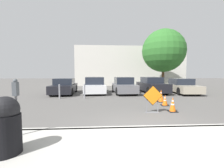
% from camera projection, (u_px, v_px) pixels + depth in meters
% --- Properties ---
extents(ground_plane, '(96.00, 96.00, 0.00)m').
position_uv_depth(ground_plane, '(116.00, 92.00, 14.68)').
color(ground_plane, '#565451').
extents(sidewalk_strip, '(23.89, 2.94, 0.14)m').
position_uv_depth(sidewalk_strip, '(164.00, 153.00, 3.26)').
color(sidewalk_strip, '#ADAAA3').
rests_on(sidewalk_strip, ground_plane).
extents(curb_lip, '(23.89, 0.20, 0.14)m').
position_uv_depth(curb_lip, '(145.00, 129.00, 4.72)').
color(curb_lip, '#ADAAA3').
rests_on(curb_lip, ground_plane).
extents(road_closed_sign, '(0.93, 0.20, 1.27)m').
position_uv_depth(road_closed_sign, '(153.00, 98.00, 6.88)').
color(road_closed_sign, black).
rests_on(road_closed_sign, ground_plane).
extents(traffic_cone_nearest, '(0.39, 0.39, 0.71)m').
position_uv_depth(traffic_cone_nearest, '(173.00, 104.00, 7.10)').
color(traffic_cone_nearest, black).
rests_on(traffic_cone_nearest, ground_plane).
extents(traffic_cone_second, '(0.40, 0.40, 0.61)m').
position_uv_depth(traffic_cone_second, '(165.00, 100.00, 8.48)').
color(traffic_cone_second, black).
rests_on(traffic_cone_second, ground_plane).
extents(traffic_cone_third, '(0.52, 0.52, 0.79)m').
position_uv_depth(traffic_cone_third, '(161.00, 96.00, 9.64)').
color(traffic_cone_third, black).
rests_on(traffic_cone_third, ground_plane).
extents(traffic_cone_fourth, '(0.41, 0.41, 0.66)m').
position_uv_depth(traffic_cone_fourth, '(155.00, 94.00, 11.05)').
color(traffic_cone_fourth, black).
rests_on(traffic_cone_fourth, ground_plane).
extents(parked_car_nearest, '(2.05, 4.42, 1.39)m').
position_uv_depth(parked_car_nearest, '(64.00, 87.00, 13.63)').
color(parked_car_nearest, black).
rests_on(parked_car_nearest, ground_plane).
extents(parked_car_second, '(2.15, 4.70, 1.50)m').
position_uv_depth(parked_car_second, '(95.00, 86.00, 14.20)').
color(parked_car_second, silver).
rests_on(parked_car_second, ground_plane).
extents(parked_car_third, '(1.97, 4.38, 1.50)m').
position_uv_depth(parked_car_third, '(124.00, 86.00, 13.95)').
color(parked_car_third, slate).
rests_on(parked_car_third, ground_plane).
extents(parked_car_fourth, '(2.04, 4.48, 1.50)m').
position_uv_depth(parked_car_fourth, '(152.00, 85.00, 14.26)').
color(parked_car_fourth, black).
rests_on(parked_car_fourth, ground_plane).
extents(parked_car_fifth, '(2.11, 4.76, 1.37)m').
position_uv_depth(parked_car_fifth, '(181.00, 86.00, 14.10)').
color(parked_car_fifth, '#A39984').
rests_on(parked_car_fifth, ground_plane).
extents(trash_bin, '(0.59, 0.59, 1.20)m').
position_uv_depth(trash_bin, '(5.00, 125.00, 3.07)').
color(trash_bin, black).
rests_on(trash_bin, sidewalk_strip).
extents(bollard_nearest, '(0.12, 0.12, 1.10)m').
position_uv_depth(bollard_nearest, '(84.00, 91.00, 10.91)').
color(bollard_nearest, gray).
rests_on(bollard_nearest, ground_plane).
extents(bollard_second, '(0.12, 0.12, 1.05)m').
position_uv_depth(bollard_second, '(59.00, 91.00, 10.80)').
color(bollard_second, gray).
rests_on(bollard_second, ground_plane).
extents(parking_meter, '(0.11, 0.15, 1.52)m').
position_uv_depth(parking_meter, '(16.00, 98.00, 3.94)').
color(parking_meter, '#59595B').
rests_on(parking_meter, sidewalk_strip).
extents(building_facade_backdrop, '(17.32, 5.00, 6.11)m').
position_uv_depth(building_facade_backdrop, '(129.00, 67.00, 25.37)').
color(building_facade_backdrop, beige).
rests_on(building_facade_backdrop, ground_plane).
extents(street_tree_behind_lot, '(5.26, 5.26, 7.29)m').
position_uv_depth(street_tree_behind_lot, '(164.00, 51.00, 18.54)').
color(street_tree_behind_lot, '#513823').
rests_on(street_tree_behind_lot, ground_plane).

